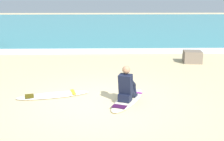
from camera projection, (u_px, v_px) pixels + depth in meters
The scene contains 7 objects.
ground_plane at pixel (98, 102), 8.03m from camera, with size 80.00×80.00×0.00m, color beige.
sea at pixel (102, 24), 28.19m from camera, with size 80.00×28.00×0.10m, color teal.
breaking_foam at pixel (101, 51), 14.93m from camera, with size 80.00×0.90×0.11m, color white.
surfboard_main at pixel (128, 100), 8.08m from camera, with size 1.30×2.06×0.08m.
surfer_seated at pixel (127, 87), 7.88m from camera, with size 0.59×0.77×0.95m.
surfboard_spare_near at pixel (53, 95), 8.46m from camera, with size 2.11×1.05×0.08m.
shoreline_rock at pixel (192, 57), 12.57m from camera, with size 0.74×0.66×0.50m, color #756656.
Camera 1 is at (0.17, -7.57, 2.81)m, focal length 47.63 mm.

